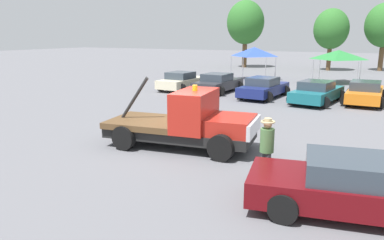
{
  "coord_description": "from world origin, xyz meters",
  "views": [
    {
      "loc": [
        6.45,
        -11.45,
        4.01
      ],
      "look_at": [
        0.5,
        0.0,
        1.05
      ],
      "focal_mm": 35.0,
      "sensor_mm": 36.0,
      "label": 1
    }
  ],
  "objects_px": {
    "foreground_car": "(366,188)",
    "canopy_tent_blue": "(254,52)",
    "tow_truck": "(188,123)",
    "parked_car_cream": "(182,81)",
    "tree_center": "(245,23)",
    "person_near_truck": "(267,144)",
    "parked_car_charcoal": "(218,83)",
    "parked_car_orange": "(365,92)",
    "parked_car_navy": "(263,88)",
    "parked_car_teal": "(317,92)",
    "canopy_tent_green": "(339,55)",
    "tree_right": "(331,29)"
  },
  "relations": [
    {
      "from": "canopy_tent_green",
      "to": "parked_car_navy",
      "type": "bearing_deg",
      "value": -108.19
    },
    {
      "from": "parked_car_cream",
      "to": "parked_car_navy",
      "type": "bearing_deg",
      "value": -92.6
    },
    {
      "from": "foreground_car",
      "to": "parked_car_teal",
      "type": "xyz_separation_m",
      "value": [
        -3.43,
        14.31,
        -0.0
      ]
    },
    {
      "from": "foreground_car",
      "to": "parked_car_cream",
      "type": "distance_m",
      "value": 20.25
    },
    {
      "from": "foreground_car",
      "to": "canopy_tent_blue",
      "type": "distance_m",
      "value": 26.39
    },
    {
      "from": "person_near_truck",
      "to": "parked_car_charcoal",
      "type": "xyz_separation_m",
      "value": [
        -7.81,
        14.55,
        -0.41
      ]
    },
    {
      "from": "parked_car_navy",
      "to": "parked_car_teal",
      "type": "height_order",
      "value": "same"
    },
    {
      "from": "parked_car_cream",
      "to": "canopy_tent_blue",
      "type": "distance_m",
      "value": 9.31
    },
    {
      "from": "parked_car_teal",
      "to": "tree_right",
      "type": "distance_m",
      "value": 22.59
    },
    {
      "from": "tow_truck",
      "to": "parked_car_charcoal",
      "type": "bearing_deg",
      "value": 101.34
    },
    {
      "from": "parked_car_orange",
      "to": "tree_center",
      "type": "distance_m",
      "value": 25.79
    },
    {
      "from": "person_near_truck",
      "to": "parked_car_cream",
      "type": "height_order",
      "value": "person_near_truck"
    },
    {
      "from": "parked_car_cream",
      "to": "parked_car_orange",
      "type": "xyz_separation_m",
      "value": [
        12.34,
        0.16,
        0.0
      ]
    },
    {
      "from": "parked_car_charcoal",
      "to": "tree_right",
      "type": "xyz_separation_m",
      "value": [
        4.55,
        20.91,
        3.93
      ]
    },
    {
      "from": "parked_car_navy",
      "to": "person_near_truck",
      "type": "bearing_deg",
      "value": -157.76
    },
    {
      "from": "parked_car_teal",
      "to": "parked_car_orange",
      "type": "distance_m",
      "value": 2.81
    },
    {
      "from": "tow_truck",
      "to": "parked_car_cream",
      "type": "relative_size",
      "value": 1.26
    },
    {
      "from": "parked_car_charcoal",
      "to": "parked_car_teal",
      "type": "relative_size",
      "value": 0.94
    },
    {
      "from": "tow_truck",
      "to": "parked_car_cream",
      "type": "distance_m",
      "value": 14.51
    },
    {
      "from": "parked_car_teal",
      "to": "parked_car_orange",
      "type": "height_order",
      "value": "same"
    },
    {
      "from": "tow_truck",
      "to": "foreground_car",
      "type": "height_order",
      "value": "tow_truck"
    },
    {
      "from": "parked_car_charcoal",
      "to": "parked_car_navy",
      "type": "relative_size",
      "value": 0.98
    },
    {
      "from": "parked_car_navy",
      "to": "tree_center",
      "type": "height_order",
      "value": "tree_center"
    },
    {
      "from": "parked_car_teal",
      "to": "parked_car_orange",
      "type": "xyz_separation_m",
      "value": [
        2.55,
        1.18,
        -0.0
      ]
    },
    {
      "from": "parked_car_navy",
      "to": "tree_right",
      "type": "bearing_deg",
      "value": 2.46
    },
    {
      "from": "parked_car_cream",
      "to": "parked_car_orange",
      "type": "bearing_deg",
      "value": -86.17
    },
    {
      "from": "parked_car_teal",
      "to": "tree_right",
      "type": "xyz_separation_m",
      "value": [
        -2.41,
        22.12,
        3.93
      ]
    },
    {
      "from": "foreground_car",
      "to": "canopy_tent_green",
      "type": "relative_size",
      "value": 1.63
    },
    {
      "from": "canopy_tent_green",
      "to": "parked_car_orange",
      "type": "bearing_deg",
      "value": -73.79
    },
    {
      "from": "foreground_car",
      "to": "parked_car_charcoal",
      "type": "distance_m",
      "value": 18.68
    },
    {
      "from": "tow_truck",
      "to": "canopy_tent_green",
      "type": "distance_m",
      "value": 22.09
    },
    {
      "from": "tow_truck",
      "to": "tree_center",
      "type": "distance_m",
      "value": 34.94
    },
    {
      "from": "person_near_truck",
      "to": "parked_car_orange",
      "type": "relative_size",
      "value": 0.37
    },
    {
      "from": "person_near_truck",
      "to": "tree_right",
      "type": "height_order",
      "value": "tree_right"
    },
    {
      "from": "foreground_car",
      "to": "person_near_truck",
      "type": "xyz_separation_m",
      "value": [
        -2.58,
        0.98,
        0.41
      ]
    },
    {
      "from": "tree_right",
      "to": "person_near_truck",
      "type": "bearing_deg",
      "value": -84.75
    },
    {
      "from": "parked_car_cream",
      "to": "parked_car_charcoal",
      "type": "bearing_deg",
      "value": -83.16
    },
    {
      "from": "foreground_car",
      "to": "tree_center",
      "type": "bearing_deg",
      "value": 102.88
    },
    {
      "from": "parked_car_teal",
      "to": "parked_car_charcoal",
      "type": "bearing_deg",
      "value": 88.48
    },
    {
      "from": "tow_truck",
      "to": "parked_car_orange",
      "type": "relative_size",
      "value": 1.17
    },
    {
      "from": "parked_car_orange",
      "to": "canopy_tent_green",
      "type": "xyz_separation_m",
      "value": [
        -2.67,
        9.18,
        1.72
      ]
    },
    {
      "from": "tow_truck",
      "to": "parked_car_teal",
      "type": "distance_m",
      "value": 11.83
    },
    {
      "from": "parked_car_cream",
      "to": "tow_truck",
      "type": "bearing_deg",
      "value": -146.98
    },
    {
      "from": "parked_car_navy",
      "to": "tree_right",
      "type": "distance_m",
      "value": 22.11
    },
    {
      "from": "parked_car_orange",
      "to": "tree_right",
      "type": "distance_m",
      "value": 21.87
    },
    {
      "from": "parked_car_orange",
      "to": "tree_right",
      "type": "relative_size",
      "value": 0.7
    },
    {
      "from": "parked_car_charcoal",
      "to": "parked_car_navy",
      "type": "bearing_deg",
      "value": -100.04
    },
    {
      "from": "tow_truck",
      "to": "person_near_truck",
      "type": "relative_size",
      "value": 3.13
    },
    {
      "from": "parked_car_cream",
      "to": "tree_center",
      "type": "relative_size",
      "value": 0.55
    },
    {
      "from": "parked_car_cream",
      "to": "canopy_tent_blue",
      "type": "relative_size",
      "value": 1.38
    }
  ]
}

